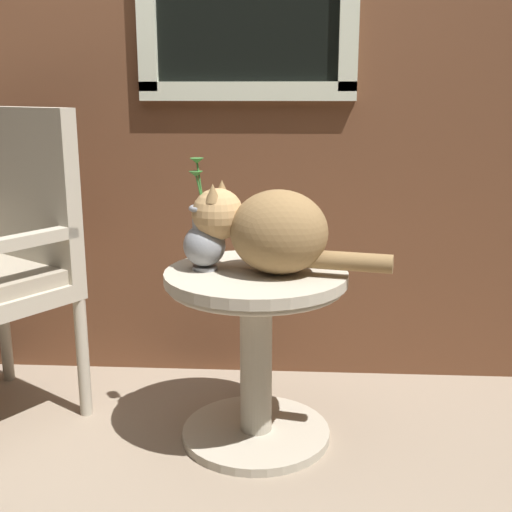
% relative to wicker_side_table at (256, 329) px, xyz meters
% --- Properties ---
extents(ground_plane, '(6.00, 6.00, 0.00)m').
position_rel_wicker_side_table_xyz_m(ground_plane, '(-0.20, -0.26, -0.39)').
color(ground_plane, gray).
extents(back_wall, '(4.00, 0.07, 2.60)m').
position_rel_wicker_side_table_xyz_m(back_wall, '(-0.19, 0.56, 0.92)').
color(back_wall, brown).
rests_on(back_wall, ground_plane).
extents(wicker_side_table, '(0.58, 0.58, 0.58)m').
position_rel_wicker_side_table_xyz_m(wicker_side_table, '(0.00, 0.00, 0.00)').
color(wicker_side_table, '#B2A893').
rests_on(wicker_side_table, ground_plane).
extents(cat, '(0.63, 0.32, 0.28)m').
position_rel_wicker_side_table_xyz_m(cat, '(0.04, -0.01, 0.33)').
color(cat, olive).
rests_on(cat, wicker_side_table).
extents(pewter_vase_with_ivy, '(0.13, 0.13, 0.35)m').
position_rel_wicker_side_table_xyz_m(pewter_vase_with_ivy, '(-0.17, 0.01, 0.30)').
color(pewter_vase_with_ivy, gray).
rests_on(pewter_vase_with_ivy, wicker_side_table).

